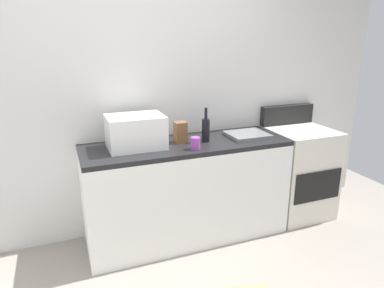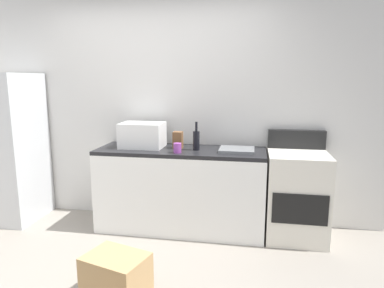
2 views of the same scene
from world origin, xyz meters
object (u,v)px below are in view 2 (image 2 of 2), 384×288
at_px(coffee_mug, 177,148).
at_px(wine_bottle, 196,140).
at_px(cardboard_box_large, 116,278).
at_px(microwave, 142,135).
at_px(knife_block, 178,140).
at_px(refrigerator, 7,148).
at_px(stove_oven, 296,194).

bearing_deg(coffee_mug, wine_bottle, 45.85).
relative_size(wine_bottle, coffee_mug, 3.00).
distance_m(wine_bottle, cardboard_box_large, 1.60).
distance_m(microwave, knife_block, 0.40).
bearing_deg(refrigerator, knife_block, 2.72).
distance_m(microwave, cardboard_box_large, 1.62).
bearing_deg(knife_block, refrigerator, -177.28).
distance_m(stove_oven, coffee_mug, 1.32).
bearing_deg(cardboard_box_large, refrigerator, 145.08).
relative_size(microwave, cardboard_box_large, 1.03).
relative_size(refrigerator, cardboard_box_large, 3.82).
bearing_deg(refrigerator, coffee_mug, -3.84).
bearing_deg(cardboard_box_large, knife_block, 82.82).
bearing_deg(microwave, wine_bottle, -4.54).
height_order(stove_oven, coffee_mug, stove_oven).
relative_size(stove_oven, microwave, 2.39).
bearing_deg(refrigerator, cardboard_box_large, -34.92).
xyz_separation_m(wine_bottle, knife_block, (-0.21, 0.06, -0.02)).
bearing_deg(wine_bottle, stove_oven, 1.22).
xyz_separation_m(stove_oven, cardboard_box_large, (-1.43, -1.34, -0.29)).
relative_size(stove_oven, wine_bottle, 3.67).
xyz_separation_m(refrigerator, stove_oven, (3.27, 0.06, -0.39)).
distance_m(stove_oven, microwave, 1.75).
height_order(refrigerator, wine_bottle, refrigerator).
bearing_deg(wine_bottle, cardboard_box_large, -106.34).
bearing_deg(cardboard_box_large, stove_oven, 43.02).
xyz_separation_m(refrigerator, knife_block, (2.01, 0.10, 0.14)).
bearing_deg(coffee_mug, knife_block, 101.12).
distance_m(wine_bottle, knife_block, 0.22).
xyz_separation_m(refrigerator, coffee_mug, (2.06, -0.14, 0.10)).
height_order(refrigerator, microwave, refrigerator).
xyz_separation_m(microwave, knife_block, (0.39, 0.01, -0.05)).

